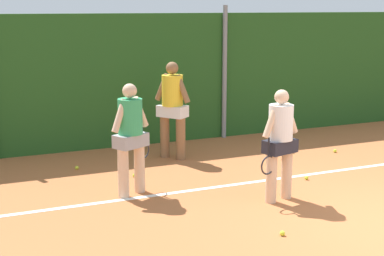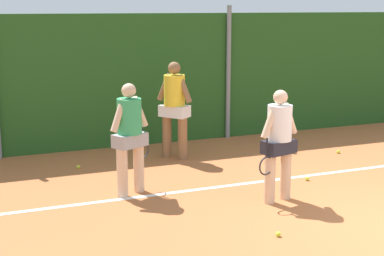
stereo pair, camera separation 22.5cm
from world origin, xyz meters
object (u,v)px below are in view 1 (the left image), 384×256
Objects in this scene: tennis_ball_0 at (335,151)px; tennis_ball_9 at (307,178)px; tennis_ball_8 at (135,175)px; player_foreground_near at (280,139)px; player_backcourt_far at (172,105)px; tennis_ball_10 at (282,233)px; tennis_ball_1 at (77,168)px; player_midcourt at (131,133)px.

tennis_ball_0 and tennis_ball_9 have the same top height.
tennis_ball_8 is (-4.16, -0.03, 0.00)m from tennis_ball_0.
player_backcourt_far is (-0.61, 2.84, 0.10)m from player_foreground_near.
tennis_ball_8 is 1.00× the size of tennis_ball_9.
player_backcourt_far is at bearing 89.22° from tennis_ball_10.
tennis_ball_0 is at bearing 0.42° from tennis_ball_8.
player_backcourt_far is 27.90× the size of tennis_ball_10.
player_backcourt_far is 27.90× the size of tennis_ball_8.
tennis_ball_1 is at bearing 114.38° from tennis_ball_10.
player_foreground_near is 3.82m from tennis_ball_1.
player_foreground_near is 1.49m from tennis_ball_9.
player_backcourt_far is at bearing -92.71° from player_foreground_near.
tennis_ball_0 is (4.46, 0.87, -0.93)m from player_midcourt.
player_foreground_near is at bearing -55.68° from player_midcourt.
tennis_ball_0 and tennis_ball_10 have the same top height.
player_foreground_near is at bearing -49.69° from tennis_ball_8.
tennis_ball_8 is 1.00× the size of tennis_ball_10.
player_backcourt_far is 27.90× the size of tennis_ball_0.
tennis_ball_0 is 1.00× the size of tennis_ball_10.
player_midcourt is 0.94× the size of player_backcourt_far.
tennis_ball_8 is at bearing 107.48° from tennis_ball_10.
player_midcourt is at bearing -169.00° from tennis_ball_0.
tennis_ball_0 is 1.00× the size of tennis_ball_1.
tennis_ball_8 is (-1.65, 1.94, -0.90)m from player_foreground_near.
player_foreground_near is 25.33× the size of tennis_ball_8.
tennis_ball_8 is at bearing -179.58° from tennis_ball_0.
player_foreground_near reaches higher than tennis_ball_8.
tennis_ball_0 is at bearing -9.22° from tennis_ball_1.
tennis_ball_0 is (2.51, 1.97, -0.90)m from player_foreground_near.
tennis_ball_0 is 1.00× the size of tennis_ball_9.
player_midcourt reaches higher than tennis_ball_9.
tennis_ball_9 is at bearing -34.40° from player_midcourt.
player_foreground_near reaches higher than tennis_ball_9.
player_foreground_near is 3.32m from tennis_ball_0.
player_midcourt is 1.29m from tennis_ball_8.
player_backcourt_far is at bearing 26.27° from player_midcourt.
tennis_ball_9 is (-1.55, -1.29, 0.00)m from tennis_ball_0.
tennis_ball_9 is 2.48m from tennis_ball_10.
tennis_ball_8 is (0.81, -0.84, 0.00)m from tennis_ball_1.
tennis_ball_10 is at bearing -86.85° from player_midcourt.
player_foreground_near is 0.97× the size of player_midcourt.
tennis_ball_8 is 3.28m from tennis_ball_10.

